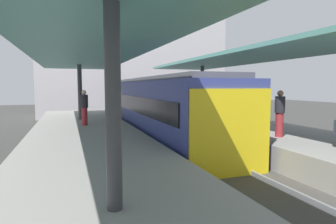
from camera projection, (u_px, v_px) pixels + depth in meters
name	position (u px, v px, depth m)	size (l,w,h in m)	color
ground_plane	(200.00, 166.00, 10.29)	(80.00, 80.00, 0.00)	#383835
platform_left	(91.00, 161.00, 9.00)	(4.40, 28.00, 1.00)	gray
platform_right	(286.00, 145.00, 11.50)	(4.40, 28.00, 1.00)	gray
track_ballast	(200.00, 163.00, 10.29)	(3.20, 28.00, 0.20)	#423F3D
rail_near_side	(182.00, 160.00, 10.03)	(0.08, 28.00, 0.14)	slate
rail_far_side	(218.00, 157.00, 10.51)	(0.08, 28.00, 0.14)	slate
commuter_train	(155.00, 107.00, 15.55)	(2.78, 15.61, 3.10)	#38428C
canopy_left	(86.00, 51.00, 10.00)	(4.18, 21.00, 3.23)	#333335
canopy_right	(266.00, 55.00, 12.48)	(4.18, 21.00, 3.34)	#333335
platform_sign	(239.00, 91.00, 15.90)	(0.90, 0.08, 2.21)	#262628
passenger_near_bench	(84.00, 107.00, 13.67)	(0.36, 0.36, 1.69)	maroon
passenger_mid_platform	(280.00, 113.00, 10.51)	(0.36, 0.36, 1.72)	maroon
station_building_backdrop	(133.00, 60.00, 29.24)	(18.00, 6.00, 11.00)	#B7B2B7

